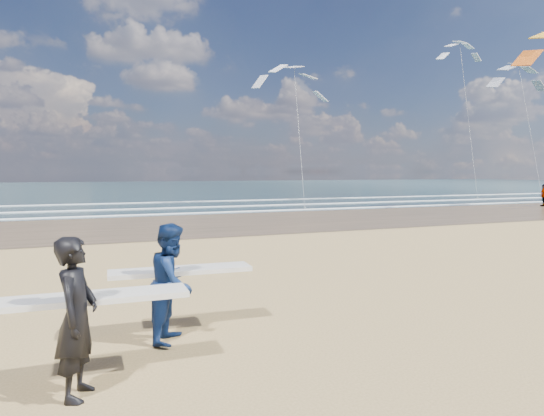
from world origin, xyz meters
name	(u,v)px	position (x,y,z in m)	size (l,w,h in m)	color
wet_sand_strip	(436,213)	(20.00, 18.00, 0.01)	(220.00, 12.00, 0.01)	#453A25
ocean	(209,187)	(20.00, 72.00, 0.01)	(220.00, 100.00, 0.02)	#183036
foam_breakers	(350,202)	(20.00, 28.10, 0.05)	(220.00, 11.70, 0.05)	white
surfer_near	(79,315)	(-0.79, -0.01, 0.93)	(2.22, 1.03, 1.82)	black
surfer_far	(173,281)	(0.54, 1.40, 0.89)	(2.23, 1.21, 1.77)	#0D1F49
beachgoer_1	(544,195)	(31.03, 19.35, 0.81)	(0.95, 0.40, 1.63)	#423B30
kite_1	(298,117)	(14.65, 26.82, 6.57)	(6.11, 4.77, 11.70)	slate
kite_2	(527,111)	(38.52, 27.40, 8.16)	(6.78, 4.85, 14.14)	slate
kite_5	(467,108)	(35.45, 31.66, 8.81)	(5.23, 4.68, 16.71)	slate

